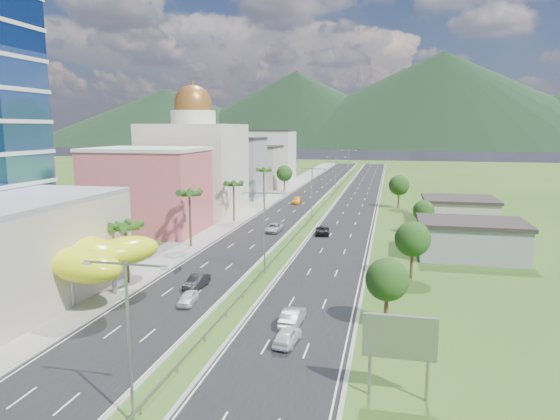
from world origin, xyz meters
The scene contains 37 objects.
ground centered at (0.00, 0.00, 0.00)m, with size 500.00×500.00×0.00m, color #2D5119.
road_left centered at (-7.50, 90.00, 0.02)m, with size 11.00×260.00×0.04m, color black.
road_right centered at (7.50, 90.00, 0.02)m, with size 11.00×260.00×0.04m, color black.
sidewalk_left centered at (-17.00, 90.00, 0.06)m, with size 7.00×260.00×0.12m, color gray.
median_guardrail centered at (0.00, 71.99, 0.62)m, with size 0.10×216.06×0.76m.
streetlight_median_a centered at (0.00, -25.00, 6.75)m, with size 6.04×0.25×11.00m.
streetlight_median_b centered at (0.00, 10.00, 6.75)m, with size 6.04×0.25×11.00m.
streetlight_median_c centered at (0.00, 50.00, 6.75)m, with size 6.04×0.25×11.00m.
streetlight_median_d centered at (0.00, 95.00, 6.75)m, with size 6.04×0.25×11.00m.
streetlight_median_e centered at (0.00, 140.00, 6.75)m, with size 6.04×0.25×11.00m.
lime_canopy centered at (-20.00, -4.00, 4.99)m, with size 18.00×15.00×7.40m.
pink_shophouse centered at (-28.00, 32.00, 7.50)m, with size 20.00×15.00×15.00m, color #D2565B.
domed_building centered at (-28.00, 55.00, 11.35)m, with size 20.00×20.00×28.70m.
midrise_grey centered at (-27.00, 80.00, 8.00)m, with size 16.00×15.00×16.00m, color gray.
midrise_beige centered at (-27.00, 102.00, 6.50)m, with size 16.00×15.00×13.00m, color #BDAE9B.
midrise_white centered at (-27.00, 125.00, 9.00)m, with size 16.00×15.00×18.00m, color silver.
billboard centered at (17.00, -18.00, 4.42)m, with size 5.20×0.35×6.20m.
shed_near centered at (28.00, 25.00, 2.50)m, with size 15.00×10.00×5.00m, color gray.
shed_far centered at (30.00, 55.00, 2.20)m, with size 14.00×12.00×4.40m, color #BDAE9B.
palm_tree_b centered at (-15.50, 2.00, 7.06)m, with size 3.60×3.60×8.10m.
palm_tree_c centered at (-15.50, 22.00, 8.50)m, with size 3.60×3.60×9.60m.
palm_tree_d centered at (-15.50, 45.00, 7.54)m, with size 3.60×3.60×8.60m.
palm_tree_e centered at (-15.50, 70.00, 8.31)m, with size 3.60×3.60×9.40m.
leafy_tree_lfar centered at (-15.50, 95.00, 5.58)m, with size 4.90×4.90×8.05m.
leafy_tree_ra centered at (16.00, -5.00, 4.78)m, with size 4.20×4.20×6.90m.
leafy_tree_rb centered at (19.00, 12.00, 5.18)m, with size 4.55×4.55×7.47m.
leafy_tree_rc centered at (22.00, 40.00, 4.37)m, with size 3.85×3.85×6.33m.
leafy_tree_rd centered at (18.00, 70.00, 5.58)m, with size 4.90×4.90×8.05m.
mountain_ridge centered at (60.00, 450.00, 0.00)m, with size 860.00×140.00×90.00m, color black, non-canonical shape.
car_white_near_left centered at (-5.34, -3.27, 0.70)m, with size 1.57×3.89×1.33m, color white.
car_dark_left centered at (-6.47, 2.13, 0.84)m, with size 1.69×4.83×1.59m, color black.
car_silver_mid_left centered at (-4.93, 36.28, 0.80)m, with size 2.53×5.48×1.52m, color #B0B4B8.
car_yellow_far_left centered at (-7.35, 72.05, 0.81)m, with size 2.15×5.30×1.54m, color yellow.
car_white_near_right centered at (7.44, -10.93, 0.78)m, with size 1.76×4.37×1.49m, color white.
car_silver_right centered at (7.04, -6.49, 0.87)m, with size 1.75×5.02×1.65m, color #A6AAAE.
car_dark_far_right centered at (4.14, 36.18, 0.79)m, with size 2.48×5.37×1.49m, color black.
motorcycle centered at (-11.37, 7.65, 0.71)m, with size 0.64×2.11×1.35m, color black.
Camera 1 is at (15.99, -52.28, 19.19)m, focal length 32.00 mm.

